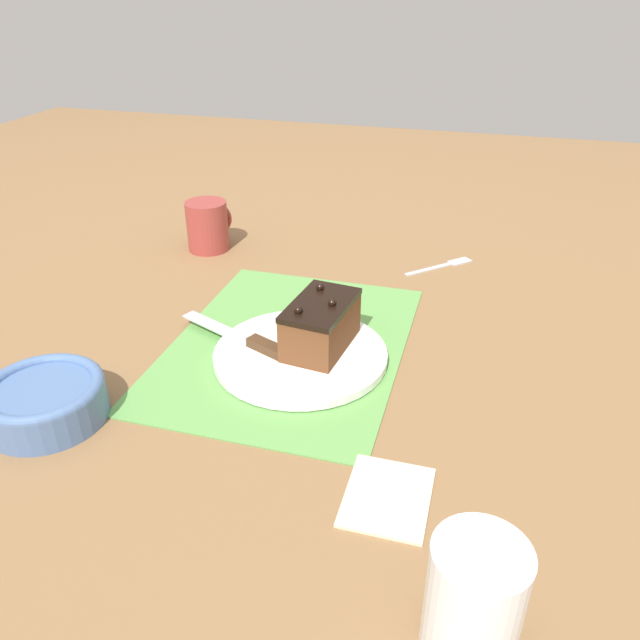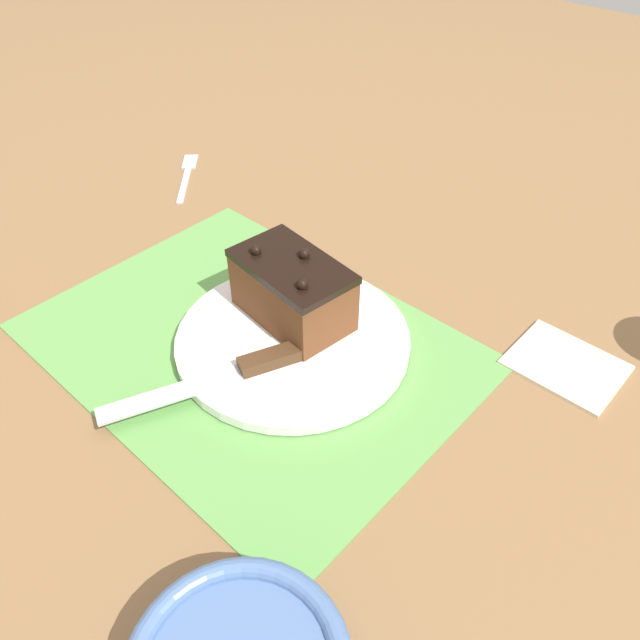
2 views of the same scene
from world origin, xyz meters
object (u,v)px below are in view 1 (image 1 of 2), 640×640
cake_plate (301,355)px  dessert_fork (444,265)px  coffee_mug (208,225)px  serving_knife (250,340)px  drinking_glass (474,599)px  small_bowl (45,399)px  chocolate_cake (321,324)px

cake_plate → dessert_fork: 0.42m
coffee_mug → dessert_fork: 0.47m
cake_plate → dessert_fork: (0.39, -0.16, -0.01)m
serving_knife → coffee_mug: size_ratio=2.02×
drinking_glass → small_bowl: 0.56m
dessert_fork → coffee_mug: bearing=-129.4°
cake_plate → chocolate_cake: bearing=-46.6°
cake_plate → dessert_fork: size_ratio=2.12×
serving_knife → drinking_glass: drinking_glass is taller
small_bowl → dessert_fork: size_ratio=1.26×
drinking_glass → dessert_fork: (0.76, 0.10, -0.05)m
chocolate_cake → small_bowl: 0.37m
serving_knife → dessert_fork: (0.39, -0.24, -0.02)m
serving_knife → coffee_mug: bearing=56.1°
serving_knife → small_bowl: size_ratio=1.33×
cake_plate → serving_knife: bearing=89.8°
small_bowl → dessert_fork: small_bowl is taller
cake_plate → chocolate_cake: (0.02, -0.02, 0.04)m
cake_plate → chocolate_cake: size_ratio=1.81×
chocolate_cake → coffee_mug: (0.32, 0.33, -0.00)m
dessert_fork → drinking_glass: bearing=-37.3°
cake_plate → small_bowl: size_ratio=1.68×
cake_plate → drinking_glass: (-0.37, -0.26, 0.05)m
serving_knife → dessert_fork: bearing=-8.7°
cake_plate → chocolate_cake: chocolate_cake is taller
chocolate_cake → serving_knife: chocolate_cake is taller
chocolate_cake → coffee_mug: bearing=45.2°
drinking_glass → coffee_mug: 0.92m
cake_plate → drinking_glass: size_ratio=2.27×
small_bowl → dessert_fork: 0.74m
small_bowl → coffee_mug: 0.56m
cake_plate → serving_knife: serving_knife is taller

